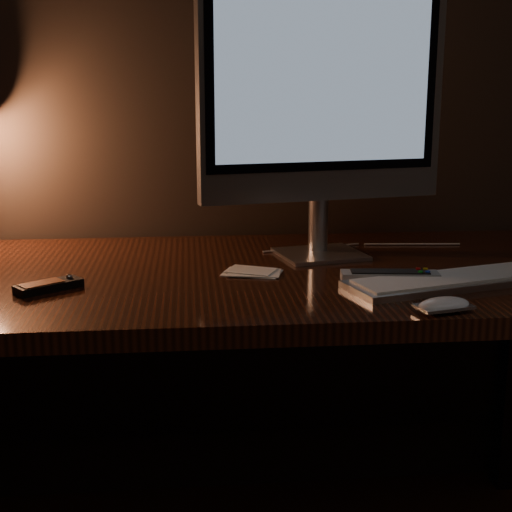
{
  "coord_description": "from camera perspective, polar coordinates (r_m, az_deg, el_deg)",
  "views": [
    {
      "loc": [
        -0.15,
        0.37,
        1.13
      ],
      "look_at": [
        -0.02,
        1.73,
        0.81
      ],
      "focal_mm": 50.0,
      "sensor_mm": 36.0,
      "label": 1
    }
  ],
  "objects": [
    {
      "name": "cable",
      "position": [
        1.77,
        8.58,
        0.72
      ],
      "size": [
        0.49,
        0.03,
        0.0
      ],
      "primitive_type": "cylinder",
      "rotation": [
        0.0,
        1.57,
        0.05
      ],
      "color": "white",
      "rests_on": "desk"
    },
    {
      "name": "monitor",
      "position": [
        1.62,
        5.45,
        12.36
      ],
      "size": [
        0.57,
        0.2,
        0.6
      ],
      "rotation": [
        0.0,
        0.0,
        0.22
      ],
      "color": "silver",
      "rests_on": "desk"
    },
    {
      "name": "desk",
      "position": [
        1.64,
        0.12,
        -4.84
      ],
      "size": [
        1.6,
        0.75,
        0.75
      ],
      "color": "#36170C",
      "rests_on": "ground"
    },
    {
      "name": "papers",
      "position": [
        1.5,
        -0.32,
        -1.29
      ],
      "size": [
        0.14,
        0.11,
        0.01
      ],
      "primitive_type": "cube",
      "rotation": [
        0.0,
        0.0,
        -0.34
      ],
      "color": "white",
      "rests_on": "desk"
    },
    {
      "name": "keyboard",
      "position": [
        1.48,
        15.86,
        -1.81
      ],
      "size": [
        0.49,
        0.25,
        0.02
      ],
      "primitive_type": "cube",
      "rotation": [
        0.0,
        0.0,
        0.28
      ],
      "color": "silver",
      "rests_on": "desk"
    },
    {
      "name": "media_remote",
      "position": [
        1.43,
        -16.25,
        -2.28
      ],
      "size": [
        0.13,
        0.12,
        0.02
      ],
      "rotation": [
        0.0,
        0.0,
        0.66
      ],
      "color": "black",
      "rests_on": "desk"
    },
    {
      "name": "tv_remote",
      "position": [
        1.46,
        10.65,
        -1.6
      ],
      "size": [
        0.2,
        0.07,
        0.03
      ],
      "rotation": [
        0.0,
        0.0,
        -0.13
      ],
      "color": "#949799",
      "rests_on": "desk"
    },
    {
      "name": "mouse",
      "position": [
        1.28,
        14.79,
        -3.98
      ],
      "size": [
        0.11,
        0.07,
        0.02
      ],
      "primitive_type": "ellipsoid",
      "rotation": [
        0.0,
        0.0,
        0.24
      ],
      "color": "white",
      "rests_on": "desk"
    }
  ]
}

